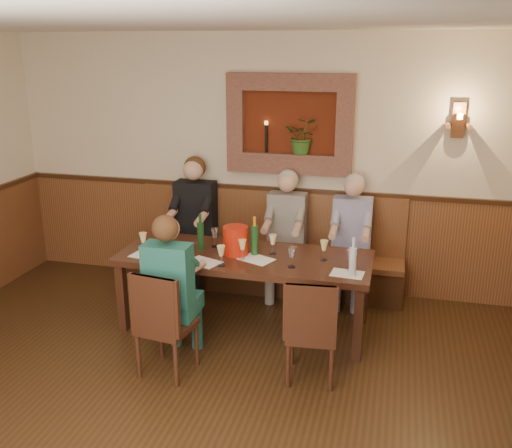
{
  "coord_description": "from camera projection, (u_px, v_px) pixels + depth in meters",
  "views": [
    {
      "loc": [
        1.35,
        -3.05,
        2.66
      ],
      "look_at": [
        0.1,
        1.9,
        1.05
      ],
      "focal_mm": 40.0,
      "sensor_mm": 36.0,
      "label": 1
    }
  ],
  "objects": [
    {
      "name": "water_bottle",
      "position": [
        353.0,
        261.0,
        4.87
      ],
      "size": [
        0.08,
        0.08,
        0.35
      ],
      "rotation": [
        0.0,
        0.0,
        -0.23
      ],
      "color": "silver",
      "rests_on": "dining_table"
    },
    {
      "name": "person_bench_left",
      "position": [
        194.0,
        234.0,
        6.43
      ],
      "size": [
        0.45,
        0.55,
        1.49
      ],
      "color": "black",
      "rests_on": "ground"
    },
    {
      "name": "wine_bottle_green_b",
      "position": [
        201.0,
        235.0,
        5.52
      ],
      "size": [
        0.07,
        0.07,
        0.36
      ],
      "rotation": [
        0.0,
        0.0,
        -0.1
      ],
      "color": "#19471E",
      "rests_on": "dining_table"
    },
    {
      "name": "wine_glass_3",
      "position": [
        242.0,
        250.0,
        5.28
      ],
      "size": [
        0.08,
        0.08,
        0.19
      ],
      "primitive_type": null,
      "color": "#F3D891",
      "rests_on": "dining_table"
    },
    {
      "name": "wainscoting",
      "position": [
        171.0,
        373.0,
        3.76
      ],
      "size": [
        6.02,
        6.02,
        1.15
      ],
      "color": "brown",
      "rests_on": "ground"
    },
    {
      "name": "wine_glass_2",
      "position": [
        215.0,
        237.0,
        5.61
      ],
      "size": [
        0.08,
        0.08,
        0.19
      ],
      "primitive_type": null,
      "color": "white",
      "rests_on": "dining_table"
    },
    {
      "name": "wine_glass_5",
      "position": [
        273.0,
        244.0,
        5.42
      ],
      "size": [
        0.08,
        0.08,
        0.19
      ],
      "primitive_type": null,
      "color": "#F3D891",
      "rests_on": "dining_table"
    },
    {
      "name": "wine_bottle_green_a",
      "position": [
        255.0,
        239.0,
        5.38
      ],
      "size": [
        0.07,
        0.07,
        0.38
      ],
      "rotation": [
        0.0,
        0.0,
        0.02
      ],
      "color": "#19471E",
      "rests_on": "dining_table"
    },
    {
      "name": "bench",
      "position": [
        267.0,
        261.0,
        6.42
      ],
      "size": [
        3.0,
        0.45,
        1.11
      ],
      "color": "#381E0F",
      "rests_on": "ground"
    },
    {
      "name": "wine_glass_7",
      "position": [
        221.0,
        256.0,
        5.12
      ],
      "size": [
        0.08,
        0.08,
        0.19
      ],
      "primitive_type": null,
      "color": "#F3D891",
      "rests_on": "dining_table"
    },
    {
      "name": "tasting_sheet_a",
      "position": [
        147.0,
        255.0,
        5.41
      ],
      "size": [
        0.32,
        0.26,
        0.0
      ],
      "primitive_type": "cube",
      "rotation": [
        0.0,
        0.0,
        -0.17
      ],
      "color": "white",
      "rests_on": "dining_table"
    },
    {
      "name": "tasting_sheet_d",
      "position": [
        204.0,
        262.0,
        5.24
      ],
      "size": [
        0.36,
        0.31,
        0.0
      ],
      "primitive_type": "cube",
      "rotation": [
        0.0,
        0.0,
        -0.37
      ],
      "color": "white",
      "rests_on": "dining_table"
    },
    {
      "name": "ground_plane",
      "position": [
        175.0,
        448.0,
        3.94
      ],
      "size": [
        6.0,
        6.0,
        0.0
      ],
      "primitive_type": "plane",
      "color": "black",
      "rests_on": "ground"
    },
    {
      "name": "wine_glass_6",
      "position": [
        350.0,
        260.0,
        5.03
      ],
      "size": [
        0.08,
        0.08,
        0.19
      ],
      "primitive_type": null,
      "color": "white",
      "rests_on": "dining_table"
    },
    {
      "name": "spittoon_bucket",
      "position": [
        236.0,
        241.0,
        5.4
      ],
      "size": [
        0.32,
        0.32,
        0.27
      ],
      "primitive_type": "cylinder",
      "rotation": [
        0.0,
        0.0,
        0.43
      ],
      "color": "red",
      "rests_on": "dining_table"
    },
    {
      "name": "chair_near_right",
      "position": [
        311.0,
        350.0,
        4.68
      ],
      "size": [
        0.44,
        0.44,
        0.91
      ],
      "rotation": [
        0.0,
        0.0,
        0.09
      ],
      "color": "black",
      "rests_on": "ground"
    },
    {
      "name": "person_bench_right",
      "position": [
        350.0,
        251.0,
        6.03
      ],
      "size": [
        0.4,
        0.5,
        1.39
      ],
      "color": "navy",
      "rests_on": "ground"
    },
    {
      "name": "tasting_sheet_b",
      "position": [
        256.0,
        259.0,
        5.31
      ],
      "size": [
        0.37,
        0.32,
        0.0
      ],
      "primitive_type": "cube",
      "rotation": [
        0.0,
        0.0,
        -0.41
      ],
      "color": "white",
      "rests_on": "dining_table"
    },
    {
      "name": "person_chair_front",
      "position": [
        174.0,
        302.0,
        4.85
      ],
      "size": [
        0.39,
        0.48,
        1.37
      ],
      "color": "#194F5A",
      "rests_on": "ground"
    },
    {
      "name": "person_bench_mid",
      "position": [
        285.0,
        245.0,
        6.2
      ],
      "size": [
        0.41,
        0.5,
        1.4
      ],
      "color": "#514B4A",
      "rests_on": "ground"
    },
    {
      "name": "room_shell",
      "position": [
        161.0,
        181.0,
        3.37
      ],
      "size": [
        6.04,
        6.04,
        2.82
      ],
      "color": "beige",
      "rests_on": "ground"
    },
    {
      "name": "wine_glass_1",
      "position": [
        324.0,
        250.0,
        5.26
      ],
      "size": [
        0.08,
        0.08,
        0.19
      ],
      "primitive_type": null,
      "color": "#F3D891",
      "rests_on": "dining_table"
    },
    {
      "name": "wall_niche",
      "position": [
        293.0,
        129.0,
        6.06
      ],
      "size": [
        1.36,
        0.3,
        1.06
      ],
      "color": "#561C0C",
      "rests_on": "ground"
    },
    {
      "name": "dining_table",
      "position": [
        245.0,
        262.0,
        5.44
      ],
      "size": [
        2.4,
        0.9,
        0.75
      ],
      "color": "black",
      "rests_on": "ground"
    },
    {
      "name": "wine_glass_4",
      "position": [
        292.0,
        257.0,
        5.09
      ],
      "size": [
        0.08,
        0.08,
        0.19
      ],
      "primitive_type": null,
      "color": "white",
      "rests_on": "dining_table"
    },
    {
      "name": "chair_near_left",
      "position": [
        166.0,
        343.0,
        4.77
      ],
      "size": [
        0.47,
        0.47,
        0.94
      ],
      "rotation": [
        0.0,
        0.0,
        -0.14
      ],
      "color": "black",
      "rests_on": "ground"
    },
    {
      "name": "wine_glass_0",
      "position": [
        143.0,
        242.0,
        5.47
      ],
      "size": [
        0.08,
        0.08,
        0.19
      ],
      "primitive_type": null,
      "color": "#F3D891",
      "rests_on": "dining_table"
    },
    {
      "name": "wall_sconce",
      "position": [
        458.0,
        121.0,
        5.62
      ],
      "size": [
        0.25,
        0.2,
        0.35
      ],
      "color": "brown",
      "rests_on": "ground"
    },
    {
      "name": "tasting_sheet_c",
      "position": [
        347.0,
        274.0,
        4.97
      ],
      "size": [
        0.3,
        0.22,
        0.0
      ],
      "primitive_type": "cube",
      "rotation": [
        0.0,
        0.0,
        -0.09
      ],
      "color": "white",
      "rests_on": "dining_table"
    }
  ]
}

